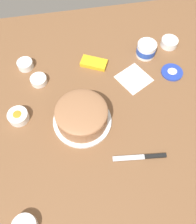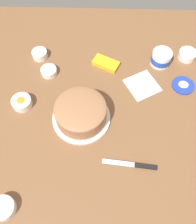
{
  "view_description": "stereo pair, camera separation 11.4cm",
  "coord_description": "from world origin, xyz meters",
  "px_view_note": "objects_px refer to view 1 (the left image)",
  "views": [
    {
      "loc": [
        -0.14,
        -0.56,
        1.03
      ],
      "look_at": [
        -0.04,
        -0.01,
        0.04
      ],
      "focal_mm": 39.01,
      "sensor_mm": 36.0,
      "label": 1
    },
    {
      "loc": [
        -0.03,
        -0.57,
        1.03
      ],
      "look_at": [
        -0.04,
        -0.01,
        0.04
      ],
      "focal_mm": 39.01,
      "sensor_mm": 36.0,
      "label": 2
    }
  ],
  "objects_px": {
    "sprinkle_bowl_rainbow": "(25,64)",
    "sprinkle_bowl_green": "(39,80)",
    "frosted_cake": "(82,116)",
    "sprinkle_bowl_orange": "(18,116)",
    "sprinkle_bowl_blue": "(169,42)",
    "frosting_tub": "(146,49)",
    "candy_box_lower": "(94,63)",
    "frosting_tub_lid": "(172,72)",
    "paper_napkin": "(134,78)",
    "spreading_knife": "(144,157)"
  },
  "relations": [
    {
      "from": "frosting_tub_lid",
      "to": "paper_napkin",
      "type": "bearing_deg",
      "value": -179.15
    },
    {
      "from": "frosted_cake",
      "to": "paper_napkin",
      "type": "height_order",
      "value": "frosted_cake"
    },
    {
      "from": "spreading_knife",
      "to": "sprinkle_bowl_blue",
      "type": "xyz_separation_m",
      "value": [
        0.31,
        0.62,
        0.02
      ]
    },
    {
      "from": "sprinkle_bowl_blue",
      "to": "candy_box_lower",
      "type": "relative_size",
      "value": 0.68
    },
    {
      "from": "spreading_knife",
      "to": "candy_box_lower",
      "type": "xyz_separation_m",
      "value": [
        -0.13,
        0.56,
        0.01
      ]
    },
    {
      "from": "sprinkle_bowl_green",
      "to": "paper_napkin",
      "type": "bearing_deg",
      "value": -7.69
    },
    {
      "from": "spreading_knife",
      "to": "sprinkle_bowl_orange",
      "type": "relative_size",
      "value": 2.47
    },
    {
      "from": "frosting_tub_lid",
      "to": "sprinkle_bowl_green",
      "type": "distance_m",
      "value": 0.7
    },
    {
      "from": "frosted_cake",
      "to": "candy_box_lower",
      "type": "xyz_separation_m",
      "value": [
        0.11,
        0.33,
        -0.04
      ]
    },
    {
      "from": "sprinkle_bowl_blue",
      "to": "frosting_tub_lid",
      "type": "bearing_deg",
      "value": -102.99
    },
    {
      "from": "frosting_tub_lid",
      "to": "sprinkle_bowl_blue",
      "type": "bearing_deg",
      "value": 77.01
    },
    {
      "from": "frosted_cake",
      "to": "sprinkle_bowl_orange",
      "type": "height_order",
      "value": "frosted_cake"
    },
    {
      "from": "sprinkle_bowl_rainbow",
      "to": "sprinkle_bowl_orange",
      "type": "bearing_deg",
      "value": -97.55
    },
    {
      "from": "sprinkle_bowl_green",
      "to": "frosted_cake",
      "type": "bearing_deg",
      "value": -54.92
    },
    {
      "from": "frosting_tub",
      "to": "sprinkle_bowl_orange",
      "type": "xyz_separation_m",
      "value": [
        -0.7,
        -0.29,
        -0.02
      ]
    },
    {
      "from": "sprinkle_bowl_green",
      "to": "sprinkle_bowl_orange",
      "type": "bearing_deg",
      "value": -118.0
    },
    {
      "from": "spreading_knife",
      "to": "candy_box_lower",
      "type": "relative_size",
      "value": 1.71
    },
    {
      "from": "spreading_knife",
      "to": "paper_napkin",
      "type": "xyz_separation_m",
      "value": [
        0.06,
        0.42,
        -0.0
      ]
    },
    {
      "from": "frosting_tub_lid",
      "to": "spreading_knife",
      "type": "relative_size",
      "value": 0.48
    },
    {
      "from": "frosting_tub_lid",
      "to": "frosting_tub",
      "type": "bearing_deg",
      "value": 125.09
    },
    {
      "from": "candy_box_lower",
      "to": "paper_napkin",
      "type": "bearing_deg",
      "value": -8.93
    },
    {
      "from": "frosting_tub",
      "to": "sprinkle_bowl_rainbow",
      "type": "bearing_deg",
      "value": 177.67
    },
    {
      "from": "sprinkle_bowl_green",
      "to": "frosting_tub_lid",
      "type": "bearing_deg",
      "value": -5.15
    },
    {
      "from": "candy_box_lower",
      "to": "paper_napkin",
      "type": "relative_size",
      "value": 0.92
    },
    {
      "from": "sprinkle_bowl_rainbow",
      "to": "spreading_knife",
      "type": "bearing_deg",
      "value": -50.74
    },
    {
      "from": "frosted_cake",
      "to": "paper_napkin",
      "type": "bearing_deg",
      "value": 33.72
    },
    {
      "from": "frosting_tub",
      "to": "paper_napkin",
      "type": "distance_m",
      "value": 0.19
    },
    {
      "from": "frosting_tub_lid",
      "to": "sprinkle_bowl_orange",
      "type": "xyz_separation_m",
      "value": [
        -0.81,
        -0.14,
        0.02
      ]
    },
    {
      "from": "paper_napkin",
      "to": "frosting_tub_lid",
      "type": "bearing_deg",
      "value": 0.85
    },
    {
      "from": "frosting_tub_lid",
      "to": "candy_box_lower",
      "type": "relative_size",
      "value": 0.83
    },
    {
      "from": "sprinkle_bowl_rainbow",
      "to": "paper_napkin",
      "type": "xyz_separation_m",
      "value": [
        0.55,
        -0.18,
        -0.02
      ]
    },
    {
      "from": "frosted_cake",
      "to": "frosting_tub_lid",
      "type": "xyz_separation_m",
      "value": [
        0.51,
        0.2,
        -0.05
      ]
    },
    {
      "from": "sprinkle_bowl_green",
      "to": "frosting_tub",
      "type": "bearing_deg",
      "value": 8.37
    },
    {
      "from": "paper_napkin",
      "to": "sprinkle_bowl_rainbow",
      "type": "bearing_deg",
      "value": 161.98
    },
    {
      "from": "sprinkle_bowl_green",
      "to": "candy_box_lower",
      "type": "xyz_separation_m",
      "value": [
        0.3,
        0.07,
        -0.01
      ]
    },
    {
      "from": "sprinkle_bowl_orange",
      "to": "frosting_tub_lid",
      "type": "bearing_deg",
      "value": 9.59
    },
    {
      "from": "frosted_cake",
      "to": "frosting_tub_lid",
      "type": "distance_m",
      "value": 0.55
    },
    {
      "from": "frosted_cake",
      "to": "sprinkle_bowl_blue",
      "type": "height_order",
      "value": "frosted_cake"
    },
    {
      "from": "spreading_knife",
      "to": "frosting_tub_lid",
      "type": "bearing_deg",
      "value": 57.76
    },
    {
      "from": "sprinkle_bowl_green",
      "to": "sprinkle_bowl_blue",
      "type": "bearing_deg",
      "value": 10.07
    },
    {
      "from": "frosted_cake",
      "to": "sprinkle_bowl_orange",
      "type": "bearing_deg",
      "value": 166.84
    },
    {
      "from": "frosting_tub_lid",
      "to": "sprinkle_bowl_green",
      "type": "relative_size",
      "value": 1.36
    },
    {
      "from": "sprinkle_bowl_blue",
      "to": "sprinkle_bowl_green",
      "type": "relative_size",
      "value": 1.11
    },
    {
      "from": "frosting_tub",
      "to": "frosting_tub_lid",
      "type": "relative_size",
      "value": 0.92
    },
    {
      "from": "frosting_tub",
      "to": "candy_box_lower",
      "type": "distance_m",
      "value": 0.3
    },
    {
      "from": "frosting_tub",
      "to": "sprinkle_bowl_blue",
      "type": "relative_size",
      "value": 1.13
    },
    {
      "from": "sprinkle_bowl_rainbow",
      "to": "sprinkle_bowl_green",
      "type": "height_order",
      "value": "sprinkle_bowl_rainbow"
    },
    {
      "from": "paper_napkin",
      "to": "sprinkle_bowl_blue",
      "type": "bearing_deg",
      "value": 37.95
    },
    {
      "from": "frosting_tub_lid",
      "to": "paper_napkin",
      "type": "distance_m",
      "value": 0.21
    },
    {
      "from": "sprinkle_bowl_orange",
      "to": "sprinkle_bowl_blue",
      "type": "xyz_separation_m",
      "value": [
        0.85,
        0.33,
        -0.0
      ]
    }
  ]
}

